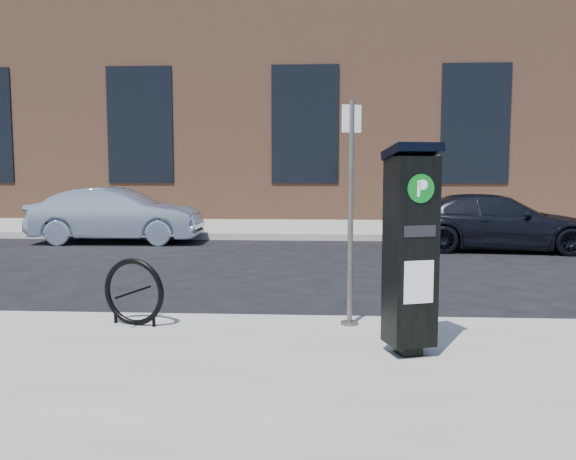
# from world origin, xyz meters

# --- Properties ---
(ground) EXTENTS (120.00, 120.00, 0.00)m
(ground) POSITION_xyz_m (0.00, 0.00, 0.00)
(ground) COLOR black
(ground) RESTS_ON ground
(sidewalk_far) EXTENTS (60.00, 12.00, 0.15)m
(sidewalk_far) POSITION_xyz_m (0.00, 14.00, 0.07)
(sidewalk_far) COLOR gray
(sidewalk_far) RESTS_ON ground
(curb_near) EXTENTS (60.00, 0.12, 0.16)m
(curb_near) POSITION_xyz_m (0.00, -0.02, 0.07)
(curb_near) COLOR #9E9B93
(curb_near) RESTS_ON ground
(curb_far) EXTENTS (60.00, 0.12, 0.16)m
(curb_far) POSITION_xyz_m (0.00, 8.02, 0.07)
(curb_far) COLOR #9E9B93
(curb_far) RESTS_ON ground
(building) EXTENTS (28.00, 10.05, 8.25)m
(building) POSITION_xyz_m (-0.00, 17.00, 4.15)
(building) COLOR brown
(building) RESTS_ON ground
(parking_kiosk) EXTENTS (0.50, 0.47, 1.79)m
(parking_kiosk) POSITION_xyz_m (1.31, -1.26, 1.07)
(parking_kiosk) COLOR black
(parking_kiosk) RESTS_ON sidewalk_near
(sign_pole) EXTENTS (0.19, 0.18, 2.24)m
(sign_pole) POSITION_xyz_m (0.84, -0.30, 1.26)
(sign_pole) COLOR #59524E
(sign_pole) RESTS_ON sidewalk_near
(bike_rack) EXTENTS (0.68, 0.24, 0.69)m
(bike_rack) POSITION_xyz_m (-1.33, -0.44, 0.48)
(bike_rack) COLOR black
(bike_rack) RESTS_ON sidewalk_near
(car_silver) EXTENTS (3.88, 1.47, 1.27)m
(car_silver) POSITION_xyz_m (-4.17, 7.32, 0.63)
(car_silver) COLOR #90A0B8
(car_silver) RESTS_ON ground
(car_dark) EXTENTS (4.16, 1.99, 1.17)m
(car_dark) POSITION_xyz_m (4.19, 6.54, 0.58)
(car_dark) COLOR black
(car_dark) RESTS_ON ground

